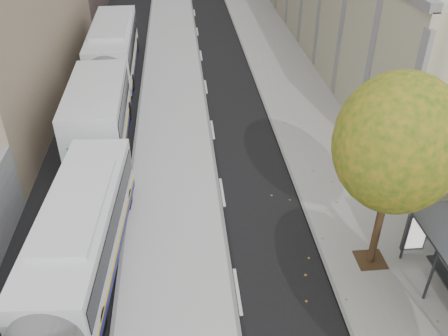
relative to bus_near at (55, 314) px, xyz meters
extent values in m
cube|color=#B6B6B6|center=(3.54, 24.72, -1.44)|extent=(4.25, 150.00, 0.15)
cube|color=gray|center=(11.54, 24.72, -1.48)|extent=(4.75, 150.00, 0.08)
cylinder|color=black|center=(11.02, 2.72, 0.18)|extent=(0.28, 0.28, 3.24)
sphere|color=#1E5512|center=(11.02, 2.72, 3.75)|extent=(4.20, 4.20, 4.20)
cube|color=silver|center=(0.00, 0.01, -0.13)|extent=(3.48, 16.78, 2.78)
cube|color=black|center=(0.00, 0.01, 0.38)|extent=(3.49, 16.11, 0.96)
cube|color=silver|center=(-0.41, 18.96, 0.09)|extent=(3.13, 19.29, 3.21)
cube|color=black|center=(-0.41, 18.96, 0.67)|extent=(3.18, 18.52, 1.11)
cube|color=#117740|center=(-0.41, 9.36, -0.29)|extent=(2.03, 0.10, 1.24)
camera|label=1|loc=(4.17, -9.89, 11.55)|focal=38.00mm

